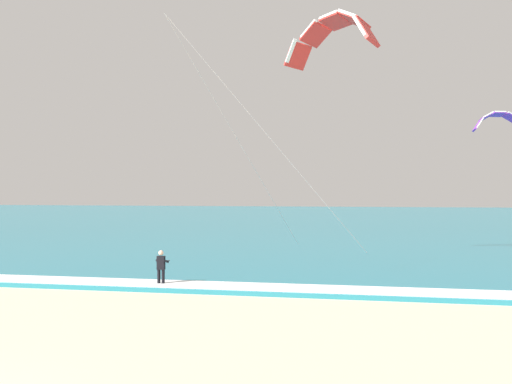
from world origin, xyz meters
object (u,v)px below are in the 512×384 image
surfboard (161,288)px  kite_distant (499,120)px  kite_primary (332,33)px  kitesurfer (161,267)px

surfboard → kite_distant: bearing=52.0°
kite_primary → kite_distant: bearing=55.3°
kite_distant → kitesurfer: bearing=-128.0°
surfboard → kite_primary: (7.19, 7.00, 12.93)m
surfboard → kite_distant: (21.01, 26.94, 10.55)m
kite_distant → surfboard: bearing=-128.0°
surfboard → kitesurfer: kitesurfer is taller
surfboard → kitesurfer: (-0.00, 0.02, 0.91)m
kitesurfer → kite_distant: kite_distant is taller
kite_primary → kite_distant: 24.38m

